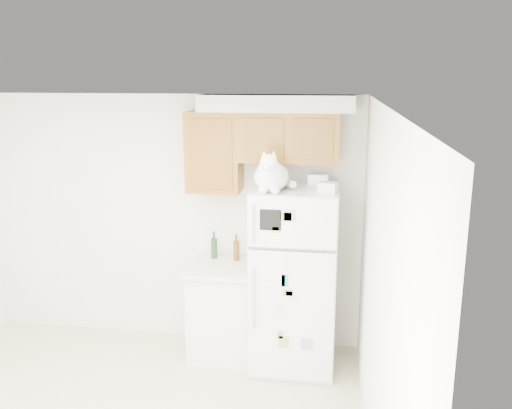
% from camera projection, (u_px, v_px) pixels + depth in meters
% --- Properties ---
extents(room_shell, '(3.84, 4.04, 2.52)m').
position_uv_depth(room_shell, '(108.00, 227.00, 3.65)').
color(room_shell, white).
rests_on(room_shell, ground_plane).
extents(refrigerator, '(0.76, 0.78, 1.70)m').
position_uv_depth(refrigerator, '(294.00, 278.00, 4.98)').
color(refrigerator, white).
rests_on(refrigerator, ground_plane).
extents(base_counter, '(0.64, 0.64, 0.92)m').
position_uv_depth(base_counter, '(223.00, 309.00, 5.24)').
color(base_counter, white).
rests_on(base_counter, ground_plane).
extents(cat, '(0.36, 0.53, 0.38)m').
position_uv_depth(cat, '(271.00, 175.00, 4.61)').
color(cat, white).
rests_on(cat, refrigerator).
extents(storage_box_back, '(0.19, 0.14, 0.10)m').
position_uv_depth(storage_box_back, '(318.00, 179.00, 4.91)').
color(storage_box_back, white).
rests_on(storage_box_back, refrigerator).
extents(storage_box_front, '(0.17, 0.14, 0.09)m').
position_uv_depth(storage_box_front, '(328.00, 188.00, 4.58)').
color(storage_box_front, white).
rests_on(storage_box_front, refrigerator).
extents(bottle_green, '(0.06, 0.06, 0.27)m').
position_uv_depth(bottle_green, '(214.00, 245.00, 5.30)').
color(bottle_green, '#19381E').
rests_on(bottle_green, base_counter).
extents(bottle_amber, '(0.06, 0.06, 0.26)m').
position_uv_depth(bottle_amber, '(236.00, 247.00, 5.23)').
color(bottle_amber, '#593814').
rests_on(bottle_amber, base_counter).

